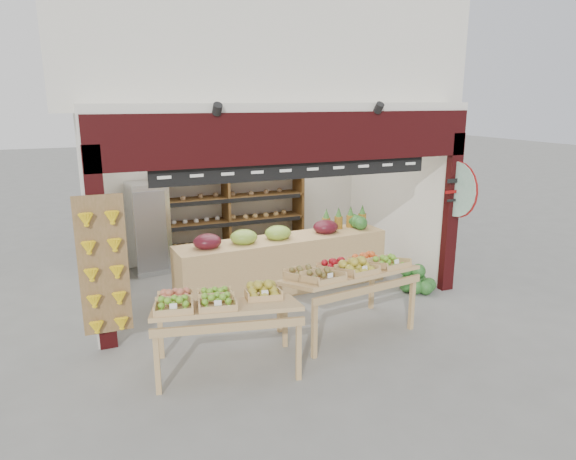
# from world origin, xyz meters

# --- Properties ---
(ground) EXTENTS (60.00, 60.00, 0.00)m
(ground) POSITION_xyz_m (0.00, 0.00, 0.00)
(ground) COLOR slate
(ground) RESTS_ON ground
(shop_structure) EXTENTS (6.36, 5.12, 5.40)m
(shop_structure) POSITION_xyz_m (0.00, 1.61, 3.92)
(shop_structure) COLOR silver
(shop_structure) RESTS_ON ground
(banana_board) EXTENTS (0.60, 0.15, 1.80)m
(banana_board) POSITION_xyz_m (-2.73, -1.17, 1.12)
(banana_board) COLOR #966D44
(banana_board) RESTS_ON ground
(gift_sign) EXTENTS (0.04, 0.93, 0.92)m
(gift_sign) POSITION_xyz_m (2.75, -1.15, 1.75)
(gift_sign) COLOR #AFDCC4
(gift_sign) RESTS_ON ground
(back_shelving) EXTENTS (3.16, 0.52, 1.94)m
(back_shelving) POSITION_xyz_m (-0.25, 1.94, 1.16)
(back_shelving) COLOR brown
(back_shelving) RESTS_ON ground
(refrigerator) EXTENTS (0.73, 0.73, 1.70)m
(refrigerator) POSITION_xyz_m (-1.78, 1.84, 0.85)
(refrigerator) COLOR silver
(refrigerator) RESTS_ON ground
(cardboard_stack) EXTENTS (0.99, 0.84, 0.59)m
(cardboard_stack) POSITION_xyz_m (-1.15, 0.53, 0.22)
(cardboard_stack) COLOR beige
(cardboard_stack) RESTS_ON ground
(mid_counter) EXTENTS (3.70, 0.94, 1.14)m
(mid_counter) POSITION_xyz_m (0.16, -0.00, 0.50)
(mid_counter) COLOR tan
(mid_counter) RESTS_ON ground
(display_table_left) EXTENTS (1.86, 1.27, 1.08)m
(display_table_left) POSITION_xyz_m (-1.57, -2.15, 0.84)
(display_table_left) COLOR tan
(display_table_left) RESTS_ON ground
(display_table_right) EXTENTS (1.88, 1.21, 1.11)m
(display_table_right) POSITION_xyz_m (0.37, -1.83, 0.88)
(display_table_right) COLOR tan
(display_table_right) RESTS_ON ground
(watermelon_pile) EXTENTS (0.60, 0.62, 0.47)m
(watermelon_pile) POSITION_xyz_m (2.22, -0.93, 0.18)
(watermelon_pile) COLOR #1B4818
(watermelon_pile) RESTS_ON ground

